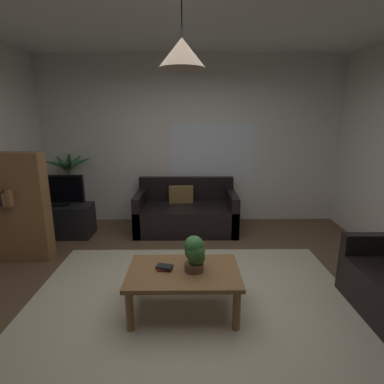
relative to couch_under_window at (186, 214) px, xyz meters
name	(u,v)px	position (x,y,z in m)	size (l,w,h in m)	color
floor	(192,298)	(0.08, -1.93, -0.28)	(5.10, 4.87, 0.02)	brown
rug	(193,308)	(0.08, -2.13, -0.27)	(3.31, 2.68, 0.01)	beige
wall_back	(191,141)	(0.08, 0.53, 1.13)	(5.22, 0.06, 2.81)	silver
window_pane	(213,153)	(0.46, 0.50, 0.93)	(1.44, 0.01, 1.03)	white
couch_under_window	(186,214)	(0.00, 0.00, 0.00)	(1.61, 0.88, 0.82)	black
coffee_table	(184,277)	(0.00, -2.15, 0.09)	(1.05, 0.67, 0.42)	olive
book_on_table_0	(164,268)	(-0.19, -2.12, 0.16)	(0.12, 0.11, 0.02)	#B22D2D
book_on_table_1	(164,267)	(-0.18, -2.13, 0.18)	(0.15, 0.09, 0.02)	black
remote_on_table_0	(201,266)	(0.16, -2.08, 0.16)	(0.05, 0.16, 0.02)	black
potted_plant_on_table	(195,253)	(0.10, -2.16, 0.33)	(0.20, 0.20, 0.35)	brown
tv_stand	(63,220)	(-1.92, -0.25, -0.02)	(0.90, 0.44, 0.50)	black
tv	(59,190)	(-1.92, -0.27, 0.47)	(0.76, 0.16, 0.48)	black
potted_palm_corner	(71,189)	(-1.97, 0.29, 0.36)	(0.83, 0.84, 1.35)	brown
bookshelf_corner	(19,207)	(-2.10, -1.04, 0.43)	(0.70, 0.31, 1.40)	olive
pendant_lamp	(182,53)	(0.00, -2.15, 2.03)	(0.38, 0.38, 0.62)	black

